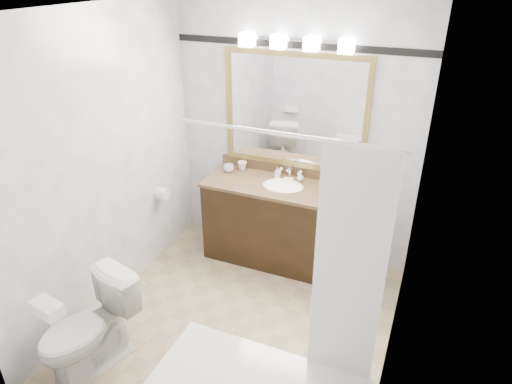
% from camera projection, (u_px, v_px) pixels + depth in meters
% --- Properties ---
extents(room, '(2.42, 2.62, 2.52)m').
position_uv_depth(room, '(237.00, 193.00, 3.32)').
color(room, tan).
rests_on(room, ground).
extents(vanity, '(1.53, 0.58, 0.97)m').
position_uv_depth(vanity, '(282.00, 222.00, 4.52)').
color(vanity, black).
rests_on(vanity, ground).
extents(mirror, '(1.40, 0.04, 1.10)m').
position_uv_depth(mirror, '(294.00, 112.00, 4.26)').
color(mirror, olive).
rests_on(mirror, room).
extents(vanity_light_bar, '(1.02, 0.14, 0.12)m').
position_uv_depth(vanity_light_bar, '(295.00, 42.00, 3.93)').
color(vanity_light_bar, silver).
rests_on(vanity_light_bar, room).
extents(accent_stripe, '(2.40, 0.01, 0.06)m').
position_uv_depth(accent_stripe, '(297.00, 45.00, 4.00)').
color(accent_stripe, black).
rests_on(accent_stripe, room).
extents(tp_roll, '(0.11, 0.12, 0.12)m').
position_uv_depth(tp_roll, '(162.00, 194.00, 4.51)').
color(tp_roll, white).
rests_on(tp_roll, room).
extents(toilet, '(0.59, 0.81, 0.74)m').
position_uv_depth(toilet, '(87.00, 330.00, 3.30)').
color(toilet, white).
rests_on(toilet, ground).
extents(tissue_box, '(0.23, 0.15, 0.09)m').
position_uv_depth(tissue_box, '(47.00, 308.00, 2.89)').
color(tissue_box, white).
rests_on(tissue_box, toilet).
extents(coffee_maker, '(0.19, 0.23, 0.36)m').
position_uv_depth(coffee_maker, '(349.00, 178.00, 4.06)').
color(coffee_maker, black).
rests_on(coffee_maker, vanity).
extents(cup_left, '(0.11, 0.11, 0.08)m').
position_uv_depth(cup_left, '(229.00, 168.00, 4.61)').
color(cup_left, white).
rests_on(cup_left, vanity).
extents(cup_right, '(0.10, 0.10, 0.09)m').
position_uv_depth(cup_right, '(242.00, 166.00, 4.65)').
color(cup_right, white).
rests_on(cup_right, vanity).
extents(soap_bottle_a, '(0.06, 0.06, 0.11)m').
position_uv_depth(soap_bottle_a, '(277.00, 173.00, 4.47)').
color(soap_bottle_a, white).
rests_on(soap_bottle_a, vanity).
extents(soap_bottle_b, '(0.08, 0.08, 0.08)m').
position_uv_depth(soap_bottle_b, '(300.00, 177.00, 4.41)').
color(soap_bottle_b, white).
rests_on(soap_bottle_b, vanity).
extents(soap_bar, '(0.10, 0.07, 0.03)m').
position_uv_depth(soap_bar, '(288.00, 180.00, 4.43)').
color(soap_bar, beige).
rests_on(soap_bar, vanity).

